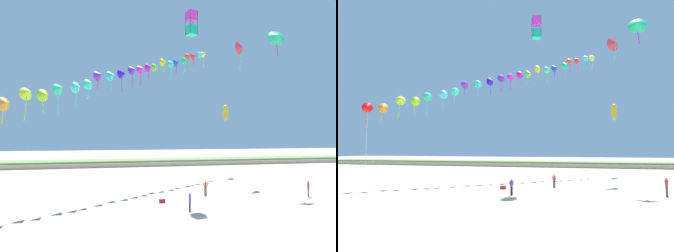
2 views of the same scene
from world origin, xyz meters
The scene contains 11 objects.
ground_plane centered at (0.00, 0.00, 0.00)m, with size 240.00×240.00×0.00m, color tan.
dune_ridge centered at (0.00, 45.88, 0.61)m, with size 120.00×8.97×1.22m.
person_near_left centered at (-0.31, 4.67, 0.90)m, with size 0.37×0.49×1.56m.
person_near_right centered at (3.23, 10.52, 0.87)m, with size 0.53×0.20×1.50m.
person_mid_center centered at (13.31, 7.33, 0.96)m, with size 0.48×0.46×1.65m.
kite_banner_string centered at (-3.44, 15.84, 14.20)m, with size 26.77×24.31×20.74m.
large_kite_low_lead centered at (11.20, 17.94, 18.53)m, with size 2.04×1.81×4.13m.
large_kite_mid_trail centered at (1.53, 9.88, 18.13)m, with size 1.18×1.18×2.53m.
large_kite_high_solo centered at (12.02, 25.07, 10.10)m, with size 1.31×1.27×2.78m.
large_kite_outer_drift centered at (12.57, 11.40, 18.04)m, with size 2.17×1.52×3.44m.
beach_cooler centered at (-1.97, 8.17, 0.21)m, with size 0.58×0.41×0.46m.
Camera 2 is at (4.82, -19.11, 4.22)m, focal length 28.00 mm.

